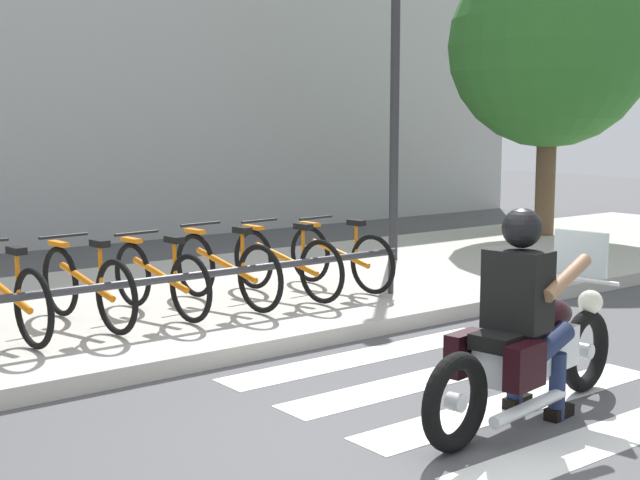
# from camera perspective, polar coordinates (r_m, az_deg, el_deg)

# --- Properties ---
(ground_plane) EXTENTS (48.00, 48.00, 0.00)m
(ground_plane) POSITION_cam_1_polar(r_m,az_deg,el_deg) (5.59, 3.48, -13.05)
(ground_plane) COLOR #4C4C4F
(sidewalk) EXTENTS (24.00, 4.40, 0.15)m
(sidewalk) POSITION_cam_1_polar(r_m,az_deg,el_deg) (9.08, -14.55, -4.66)
(sidewalk) COLOR #B7B2A8
(sidewalk) RESTS_ON ground
(crosswalk_stripe_1) EXTENTS (2.80, 0.40, 0.01)m
(crosswalk_stripe_1) POSITION_cam_1_polar(r_m,az_deg,el_deg) (6.05, 18.39, -11.79)
(crosswalk_stripe_1) COLOR white
(crosswalk_stripe_1) RESTS_ON ground
(crosswalk_stripe_2) EXTENTS (2.80, 0.40, 0.01)m
(crosswalk_stripe_2) POSITION_cam_1_polar(r_m,az_deg,el_deg) (6.50, 12.44, -10.20)
(crosswalk_stripe_2) COLOR white
(crosswalk_stripe_2) RESTS_ON ground
(crosswalk_stripe_3) EXTENTS (2.80, 0.40, 0.01)m
(crosswalk_stripe_3) POSITION_cam_1_polar(r_m,az_deg,el_deg) (7.01, 7.36, -8.74)
(crosswalk_stripe_3) COLOR white
(crosswalk_stripe_3) RESTS_ON ground
(crosswalk_stripe_4) EXTENTS (2.80, 0.40, 0.01)m
(crosswalk_stripe_4) POSITION_cam_1_polar(r_m,az_deg,el_deg) (7.57, 3.04, -7.44)
(crosswalk_stripe_4) COLOR white
(crosswalk_stripe_4) RESTS_ON ground
(motorcycle) EXTENTS (2.25, 0.77, 1.20)m
(motorcycle) POSITION_cam_1_polar(r_m,az_deg,el_deg) (6.09, 13.30, -7.05)
(motorcycle) COLOR black
(motorcycle) RESTS_ON ground
(rider) EXTENTS (0.68, 0.60, 1.43)m
(rider) POSITION_cam_1_polar(r_m,az_deg,el_deg) (5.94, 12.99, -3.80)
(rider) COLOR black
(rider) RESTS_ON ground
(bicycle_1) EXTENTS (0.48, 1.74, 0.80)m
(bicycle_1) POSITION_cam_1_polar(r_m,az_deg,el_deg) (7.93, -19.64, -3.39)
(bicycle_1) COLOR black
(bicycle_1) RESTS_ON sidewalk
(bicycle_2) EXTENTS (0.48, 1.68, 0.80)m
(bicycle_2) POSITION_cam_1_polar(r_m,az_deg,el_deg) (8.18, -14.79, -2.88)
(bicycle_2) COLOR black
(bicycle_2) RESTS_ON sidewalk
(bicycle_3) EXTENTS (0.48, 1.62, 0.77)m
(bicycle_3) POSITION_cam_1_polar(r_m,az_deg,el_deg) (8.49, -10.26, -2.45)
(bicycle_3) COLOR black
(bicycle_3) RESTS_ON sidewalk
(bicycle_4) EXTENTS (0.48, 1.72, 0.80)m
(bicycle_4) POSITION_cam_1_polar(r_m,az_deg,el_deg) (8.84, -6.07, -1.88)
(bicycle_4) COLOR black
(bicycle_4) RESTS_ON sidewalk
(bicycle_5) EXTENTS (0.48, 1.73, 0.78)m
(bicycle_5) POSITION_cam_1_polar(r_m,az_deg,el_deg) (9.24, -2.22, -1.47)
(bicycle_5) COLOR black
(bicycle_5) RESTS_ON sidewalk
(bicycle_6) EXTENTS (0.48, 1.61, 0.77)m
(bicycle_6) POSITION_cam_1_polar(r_m,az_deg,el_deg) (9.68, 1.29, -1.08)
(bicycle_6) COLOR black
(bicycle_6) RESTS_ON sidewalk
(bike_rack) EXTENTS (4.97, 0.07, 0.49)m
(bike_rack) POSITION_cam_1_polar(r_m,az_deg,el_deg) (8.00, -8.43, -2.51)
(bike_rack) COLOR #333338
(bike_rack) RESTS_ON sidewalk
(street_lamp) EXTENTS (0.28, 0.28, 4.38)m
(street_lamp) POSITION_cam_1_polar(r_m,az_deg,el_deg) (11.66, 4.85, 10.98)
(street_lamp) COLOR #2D2D33
(street_lamp) RESTS_ON ground
(tree_near_rack) EXTENTS (3.18, 3.18, 4.73)m
(tree_near_rack) POSITION_cam_1_polar(r_m,az_deg,el_deg) (14.65, 14.59, 11.95)
(tree_near_rack) COLOR brown
(tree_near_rack) RESTS_ON ground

